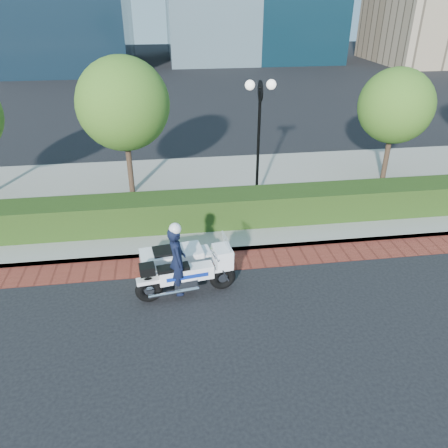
{
  "coord_description": "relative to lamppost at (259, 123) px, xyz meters",
  "views": [
    {
      "loc": [
        -2.16,
        -8.94,
        6.86
      ],
      "look_at": [
        -0.65,
        1.9,
        1.0
      ],
      "focal_mm": 35.0,
      "sensor_mm": 36.0,
      "label": 1
    }
  ],
  "objects": [
    {
      "name": "tree_c",
      "position": [
        5.5,
        1.3,
        0.09
      ],
      "size": [
        2.8,
        2.8,
        4.3
      ],
      "color": "#332319",
      "rests_on": "sidewalk"
    },
    {
      "name": "police_motorcycle",
      "position": [
        -3.01,
        -4.76,
        -2.24
      ],
      "size": [
        2.59,
        1.85,
        2.1
      ],
      "rotation": [
        0.0,
        0.0,
        0.15
      ],
      "color": "black",
      "rests_on": "ground"
    },
    {
      "name": "ground",
      "position": [
        -1.0,
        -5.2,
        -2.96
      ],
      "size": [
        120.0,
        120.0,
        0.0
      ],
      "primitive_type": "plane",
      "color": "black",
      "rests_on": "ground"
    },
    {
      "name": "lamppost",
      "position": [
        0.0,
        0.0,
        0.0
      ],
      "size": [
        1.02,
        0.7,
        4.21
      ],
      "color": "black",
      "rests_on": "sidewalk"
    },
    {
      "name": "tree_b",
      "position": [
        -4.5,
        1.3,
        0.48
      ],
      "size": [
        3.2,
        3.2,
        4.89
      ],
      "color": "#332319",
      "rests_on": "sidewalk"
    },
    {
      "name": "sidewalk",
      "position": [
        -1.0,
        0.8,
        -2.88
      ],
      "size": [
        60.0,
        8.0,
        0.15
      ],
      "primitive_type": "cube",
      "color": "gray",
      "rests_on": "ground"
    },
    {
      "name": "hedge_main",
      "position": [
        -1.0,
        -1.6,
        -2.31
      ],
      "size": [
        18.0,
        1.2,
        1.0
      ],
      "primitive_type": "cube",
      "color": "black",
      "rests_on": "sidewalk"
    },
    {
      "name": "brick_strip",
      "position": [
        -1.0,
        -3.7,
        -2.95
      ],
      "size": [
        60.0,
        1.0,
        0.01
      ],
      "primitive_type": "cube",
      "color": "maroon",
      "rests_on": "ground"
    }
  ]
}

